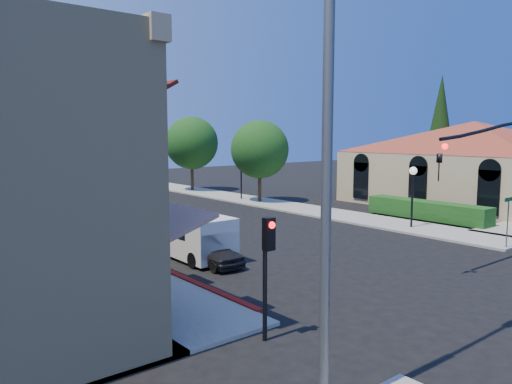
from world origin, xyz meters
TOP-DOWN VIEW (x-y plane):
  - ground at (0.00, 0.00)m, footprint 120.00×120.00m
  - sidewalk_left at (-8.75, 27.00)m, footprint 3.50×50.00m
  - sidewalk_right at (8.75, 27.00)m, footprint 3.50×50.00m
  - curb_red_strip at (-6.90, 8.00)m, footprint 0.25×10.00m
  - mission_building at (21.99, 11.50)m, footprint 30.12×30.12m
  - hedge at (11.70, 9.00)m, footprint 1.40×8.00m
  - conifer_far at (28.00, 18.00)m, footprint 3.20×3.20m
  - street_tree_a at (8.80, 22.00)m, footprint 4.56×4.56m
  - street_tree_b at (8.80, 32.00)m, footprint 4.94×4.94m
  - signal_mast_arm at (5.86, 1.50)m, footprint 8.01×0.39m
  - secondary_signal at (-8.00, 1.41)m, footprint 0.28×0.42m
  - cobra_streetlight at (-9.15, -2.00)m, footprint 3.60×0.25m
  - street_name_sign at (7.50, 2.20)m, footprint 0.80×0.06m
  - lamppost_left_near at (-8.50, 8.00)m, footprint 0.44×0.44m
  - lamppost_left_far at (-8.50, 22.00)m, footprint 0.44×0.44m
  - lamppost_right_near at (8.50, 8.00)m, footprint 0.44×0.44m
  - lamppost_right_far at (8.50, 24.00)m, footprint 0.44×0.44m
  - white_van at (-4.77, 10.21)m, footprint 2.00×4.43m
  - parked_car_a at (-4.80, 8.74)m, footprint 1.44×3.47m
  - parked_car_b at (-4.80, 13.50)m, footprint 1.67×4.11m
  - parked_car_c at (-6.20, 20.00)m, footprint 2.07×4.21m
  - parked_car_d at (-4.80, 26.00)m, footprint 2.55×4.73m

SIDE VIEW (x-z plane):
  - ground at x=0.00m, z-range 0.00..0.00m
  - curb_red_strip at x=-6.90m, z-range -0.03..0.03m
  - hedge at x=11.70m, z-range -0.55..0.55m
  - sidewalk_left at x=-8.75m, z-range 0.00..0.12m
  - sidewalk_right at x=8.75m, z-range 0.00..0.12m
  - parked_car_a at x=-4.80m, z-range 0.00..1.18m
  - parked_car_c at x=-6.20m, z-range 0.00..1.18m
  - parked_car_d at x=-4.80m, z-range 0.00..1.26m
  - parked_car_b at x=-4.80m, z-range 0.00..1.33m
  - white_van at x=-4.77m, z-range 0.15..2.10m
  - street_name_sign at x=7.50m, z-range 0.45..2.95m
  - secondary_signal at x=-8.00m, z-range 0.66..3.98m
  - lamppost_left_near at x=-8.50m, z-range 0.95..4.52m
  - lamppost_left_far at x=-8.50m, z-range 0.95..4.52m
  - lamppost_right_near at x=8.50m, z-range 0.95..4.52m
  - lamppost_right_far at x=8.50m, z-range 0.95..4.52m
  - mission_building at x=21.99m, z-range 0.55..6.95m
  - signal_mast_arm at x=5.86m, z-range 1.09..7.09m
  - street_tree_a at x=8.80m, z-range 0.95..7.43m
  - street_tree_b at x=8.80m, z-range 1.03..8.05m
  - cobra_streetlight at x=-9.15m, z-range 0.61..9.92m
  - conifer_far at x=28.00m, z-range 0.86..11.86m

